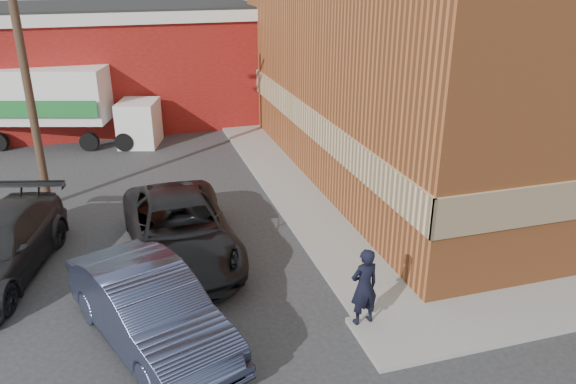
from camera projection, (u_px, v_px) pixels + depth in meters
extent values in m
plane|color=#28282B|center=(365.00, 318.00, 12.79)|extent=(90.00, 90.00, 0.00)
cube|color=#9F5329|center=(480.00, 47.00, 21.29)|extent=(14.00, 18.00, 9.00)
cube|color=#D8B585|center=(304.00, 117.00, 20.26)|extent=(0.08, 18.16, 1.00)
cube|color=gray|center=(281.00, 177.00, 20.88)|extent=(1.80, 18.00, 0.12)
cube|color=maroon|center=(93.00, 70.00, 27.92)|extent=(16.00, 8.00, 5.00)
cube|color=silver|center=(85.00, 12.00, 26.87)|extent=(16.30, 8.30, 0.50)
cube|color=black|center=(84.00, 5.00, 26.75)|extent=(16.00, 8.00, 0.10)
cylinder|color=#473323|center=(25.00, 69.00, 17.03)|extent=(0.26, 0.26, 9.00)
imported|color=black|center=(364.00, 287.00, 12.12)|extent=(0.71, 0.52, 1.81)
imported|color=#2E344D|center=(150.00, 309.00, 11.66)|extent=(3.53, 5.39, 1.68)
imported|color=black|center=(180.00, 230.00, 15.14)|extent=(2.89, 5.99, 1.64)
cube|color=white|center=(45.00, 94.00, 23.98)|extent=(5.66, 3.54, 2.29)
cube|color=#1B6729|center=(36.00, 108.00, 23.13)|extent=(4.89, 1.48, 0.70)
cube|color=white|center=(129.00, 123.00, 24.47)|extent=(2.07, 2.31, 1.94)
cylinder|color=black|center=(17.00, 130.00, 25.50)|extent=(0.83, 0.48, 0.79)
cylinder|color=black|center=(90.00, 142.00, 23.87)|extent=(0.83, 0.48, 0.79)
cylinder|color=black|center=(102.00, 130.00, 25.50)|extent=(0.83, 0.48, 0.79)
cylinder|color=black|center=(125.00, 142.00, 23.88)|extent=(0.83, 0.48, 0.79)
cylinder|color=black|center=(135.00, 130.00, 25.50)|extent=(0.83, 0.48, 0.79)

